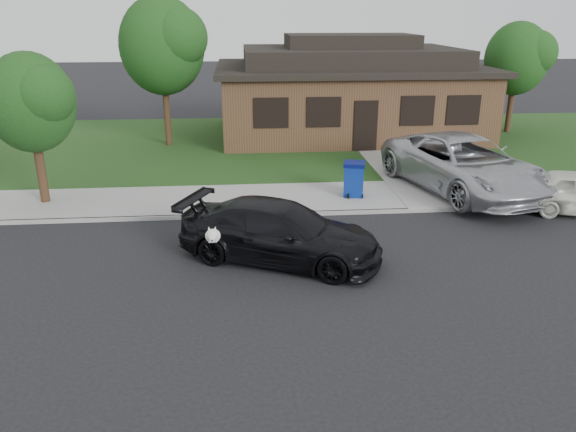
{
  "coord_description": "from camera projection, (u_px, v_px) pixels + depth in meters",
  "views": [
    {
      "loc": [
        -1.29,
        -12.25,
        5.77
      ],
      "look_at": [
        -0.19,
        0.49,
        1.1
      ],
      "focal_mm": 35.0,
      "sensor_mm": 36.0,
      "label": 1
    }
  ],
  "objects": [
    {
      "name": "lawn",
      "position": [
        269.0,
        144.0,
        25.69
      ],
      "size": [
        60.0,
        13.0,
        0.13
      ],
      "primitive_type": "cube",
      "color": "#193814",
      "rests_on": "ground"
    },
    {
      "name": "tree_1",
      "position": [
        521.0,
        57.0,
        26.72
      ],
      "size": [
        3.15,
        3.0,
        5.25
      ],
      "color": "#332114",
      "rests_on": "ground"
    },
    {
      "name": "minivan",
      "position": [
        463.0,
        164.0,
        18.47
      ],
      "size": [
        4.53,
        7.01,
        1.8
      ],
      "primitive_type": "imported",
      "rotation": [
        0.0,
        0.0,
        0.26
      ],
      "color": "#AFB1B7",
      "rests_on": "driveway"
    },
    {
      "name": "ground",
      "position": [
        298.0,
        265.0,
        13.54
      ],
      "size": [
        120.0,
        120.0,
        0.0
      ],
      "primitive_type": "plane",
      "color": "black",
      "rests_on": "ground"
    },
    {
      "name": "tree_2",
      "position": [
        33.0,
        101.0,
        16.61
      ],
      "size": [
        2.73,
        2.6,
        4.59
      ],
      "color": "#332114",
      "rests_on": "ground"
    },
    {
      "name": "recycling_bin",
      "position": [
        354.0,
        179.0,
        18.12
      ],
      "size": [
        0.81,
        0.81,
        1.12
      ],
      "rotation": [
        0.0,
        0.0,
        -0.24
      ],
      "color": "navy",
      "rests_on": "sidewalk"
    },
    {
      "name": "house",
      "position": [
        349.0,
        91.0,
        27.17
      ],
      "size": [
        12.6,
        8.6,
        4.65
      ],
      "color": "#422B1C",
      "rests_on": "ground"
    },
    {
      "name": "driveway",
      "position": [
        416.0,
        157.0,
        23.36
      ],
      "size": [
        4.5,
        13.0,
        0.14
      ],
      "primitive_type": "cube",
      "color": "gray",
      "rests_on": "ground"
    },
    {
      "name": "sedan",
      "position": [
        280.0,
        232.0,
        13.63
      ],
      "size": [
        5.38,
        3.89,
        1.45
      ],
      "rotation": [
        0.0,
        0.0,
        1.15
      ],
      "color": "black",
      "rests_on": "ground"
    },
    {
      "name": "sidewalk",
      "position": [
        282.0,
        199.0,
        18.2
      ],
      "size": [
        60.0,
        3.0,
        0.12
      ],
      "primitive_type": "cube",
      "color": "gray",
      "rests_on": "ground"
    },
    {
      "name": "tree_0",
      "position": [
        166.0,
        44.0,
        23.71
      ],
      "size": [
        3.78,
        3.6,
        6.34
      ],
      "color": "#332114",
      "rests_on": "ground"
    },
    {
      "name": "curb",
      "position": [
        286.0,
        214.0,
        16.8
      ],
      "size": [
        60.0,
        0.12,
        0.12
      ],
      "primitive_type": "cube",
      "color": "gray",
      "rests_on": "ground"
    }
  ]
}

